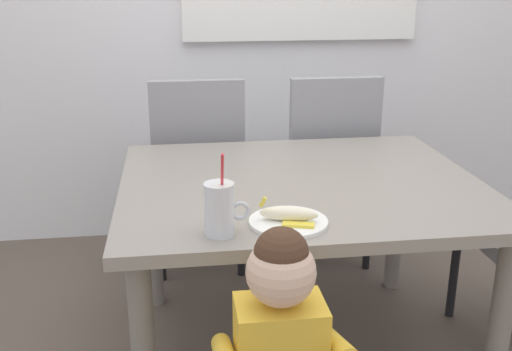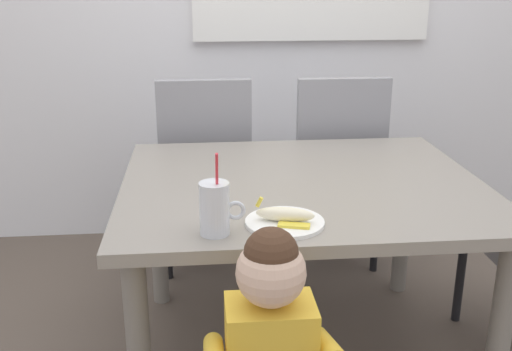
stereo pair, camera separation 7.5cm
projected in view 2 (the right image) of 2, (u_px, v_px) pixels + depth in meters
name	position (u px, v px, depth m)	size (l,w,h in m)	color
dining_table	(302.00, 204.00, 2.12)	(1.25, 1.06, 0.71)	gray
dining_chair_left	(205.00, 163.00, 2.84)	(0.44, 0.44, 0.96)	gray
dining_chair_right	(335.00, 161.00, 2.88)	(0.44, 0.45, 0.96)	gray
toddler_standing	(270.00, 345.00, 1.48)	(0.33, 0.24, 0.84)	#3F4760
milk_cup	(215.00, 211.00, 1.64)	(0.13, 0.09, 0.25)	silver
snack_plate	(285.00, 222.00, 1.72)	(0.23, 0.23, 0.01)	white
peeled_banana	(286.00, 215.00, 1.71)	(0.18, 0.13, 0.07)	#F4EAC6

